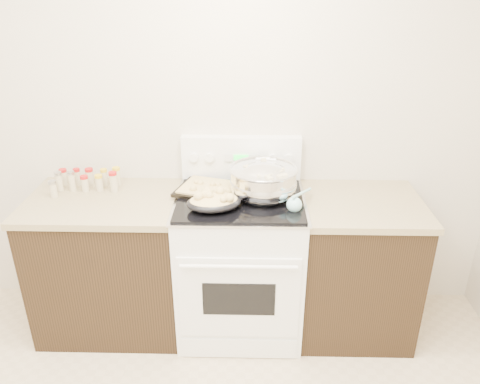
{
  "coord_description": "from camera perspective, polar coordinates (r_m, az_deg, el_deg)",
  "views": [
    {
      "loc": [
        0.41,
        -1.09,
        2.15
      ],
      "look_at": [
        0.35,
        1.37,
        1.0
      ],
      "focal_mm": 35.0,
      "sensor_mm": 36.0,
      "label": 1
    }
  ],
  "objects": [
    {
      "name": "kitchen_range",
      "position": [
        3.02,
        0.02,
        -8.38
      ],
      "size": [
        0.78,
        0.73,
        1.22
      ],
      "color": "white",
      "rests_on": "ground"
    },
    {
      "name": "blue_ladle",
      "position": [
        2.65,
        6.72,
        -1.4
      ],
      "size": [
        0.17,
        0.27,
        0.11
      ],
      "color": "#99DCE4",
      "rests_on": "kitchen_range"
    },
    {
      "name": "counter_left",
      "position": [
        3.16,
        -15.35,
        -8.27
      ],
      "size": [
        0.93,
        0.67,
        0.92
      ],
      "color": "black",
      "rests_on": "ground"
    },
    {
      "name": "wooden_spoon",
      "position": [
        2.76,
        -2.61,
        -0.65
      ],
      "size": [
        0.12,
        0.25,
        0.04
      ],
      "color": "tan",
      "rests_on": "kitchen_range"
    },
    {
      "name": "roasting_pan",
      "position": [
        2.63,
        -3.24,
        -1.12
      ],
      "size": [
        0.35,
        0.28,
        0.12
      ],
      "color": "black",
      "rests_on": "kitchen_range"
    },
    {
      "name": "counter_right",
      "position": [
        3.11,
        13.77,
        -8.69
      ],
      "size": [
        0.73,
        0.67,
        0.92
      ],
      "color": "black",
      "rests_on": "ground"
    },
    {
      "name": "mixing_bowl",
      "position": [
        2.76,
        2.84,
        1.25
      ],
      "size": [
        0.46,
        0.46,
        0.24
      ],
      "color": "silver",
      "rests_on": "kitchen_range"
    },
    {
      "name": "baking_sheet",
      "position": [
        2.85,
        -3.14,
        0.32
      ],
      "size": [
        0.51,
        0.42,
        0.06
      ],
      "color": "black",
      "rests_on": "kitchen_range"
    },
    {
      "name": "room_shell",
      "position": [
        1.25,
        -17.83,
        2.9
      ],
      "size": [
        4.1,
        3.6,
        2.75
      ],
      "color": "beige",
      "rests_on": "ground"
    },
    {
      "name": "spice_jars",
      "position": [
        3.09,
        -18.22,
        1.39
      ],
      "size": [
        0.4,
        0.23,
        0.13
      ],
      "color": "#BFB28C",
      "rests_on": "counter_left"
    }
  ]
}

